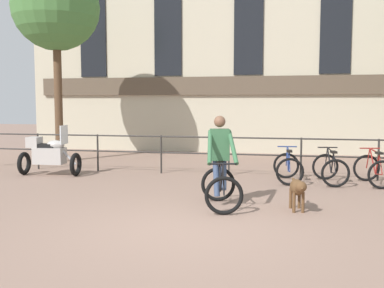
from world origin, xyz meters
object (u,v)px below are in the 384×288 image
at_px(cyclist_with_bike, 220,166).
at_px(parked_motorcycle, 49,155).
at_px(parked_bicycle_mid_left, 330,169).
at_px(parked_bicycle_near_lamp, 288,167).
at_px(parked_bicycle_mid_right, 374,170).
at_px(dog, 298,188).

bearing_deg(cyclist_with_bike, parked_motorcycle, 138.68).
bearing_deg(cyclist_with_bike, parked_bicycle_mid_left, 38.25).
bearing_deg(parked_bicycle_near_lamp, parked_bicycle_mid_right, 175.05).
bearing_deg(parked_bicycle_mid_right, parked_bicycle_mid_left, -9.41).
height_order(dog, parked_bicycle_mid_right, parked_bicycle_mid_right).
relative_size(parked_bicycle_near_lamp, parked_bicycle_mid_right, 0.97).
bearing_deg(parked_bicycle_mid_right, dog, 49.69).
bearing_deg(parked_motorcycle, cyclist_with_bike, -120.85).
distance_m(dog, parked_motorcycle, 6.99).
xyz_separation_m(parked_motorcycle, parked_bicycle_mid_left, (7.26, 0.32, -0.20)).
distance_m(cyclist_with_bike, parked_bicycle_mid_left, 3.69).
xyz_separation_m(cyclist_with_bike, parked_bicycle_near_lamp, (1.24, 2.90, -0.41)).
height_order(cyclist_with_bike, dog, cyclist_with_bike).
distance_m(parked_bicycle_mid_left, parked_bicycle_mid_right, 1.00).
height_order(parked_motorcycle, parked_bicycle_mid_right, parked_motorcycle).
bearing_deg(dog, parked_bicycle_mid_right, 49.40).
height_order(cyclist_with_bike, parked_bicycle_near_lamp, cyclist_with_bike).
xyz_separation_m(dog, parked_bicycle_mid_right, (1.82, 3.04, -0.06)).
xyz_separation_m(dog, parked_bicycle_mid_left, (0.82, 3.04, -0.06)).
distance_m(dog, parked_bicycle_near_lamp, 3.04).
distance_m(parked_bicycle_near_lamp, parked_bicycle_mid_right, 1.99).
height_order(dog, parked_bicycle_near_lamp, parked_bicycle_near_lamp).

